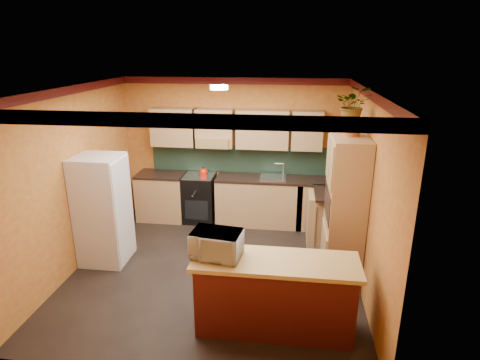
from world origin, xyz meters
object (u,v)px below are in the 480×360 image
object	(u,v)px
fridge	(103,210)
pantry	(344,210)
breakfast_bar	(274,297)
stove	(200,198)
base_cabinets_back	(232,200)
microwave	(216,244)

from	to	relation	value
fridge	pantry	xyz separation A→B (m)	(3.60, -0.03, 0.20)
fridge	breakfast_bar	bearing A→B (deg)	-26.17
stove	pantry	size ratio (longest dim) A/B	0.43
base_cabinets_back	fridge	world-z (taller)	fridge
base_cabinets_back	microwave	size ratio (longest dim) A/B	6.52
breakfast_bar	microwave	world-z (taller)	microwave
base_cabinets_back	microwave	bearing A→B (deg)	-84.77
pantry	base_cabinets_back	bearing A→B (deg)	137.01
stove	breakfast_bar	world-z (taller)	stove
fridge	microwave	xyz separation A→B (m)	(2.02, -1.33, 0.24)
stove	breakfast_bar	size ratio (longest dim) A/B	0.51
microwave	stove	bearing A→B (deg)	114.02
fridge	pantry	distance (m)	3.61
microwave	base_cabinets_back	bearing A→B (deg)	102.66
base_cabinets_back	fridge	distance (m)	2.47
pantry	microwave	world-z (taller)	pantry
breakfast_bar	fridge	bearing A→B (deg)	153.83
breakfast_bar	microwave	xyz separation A→B (m)	(-0.68, 0.00, 0.65)
breakfast_bar	base_cabinets_back	bearing A→B (deg)	107.48
pantry	microwave	xyz separation A→B (m)	(-1.58, -1.30, 0.04)
stove	microwave	bearing A→B (deg)	-73.41
base_cabinets_back	pantry	size ratio (longest dim) A/B	1.74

